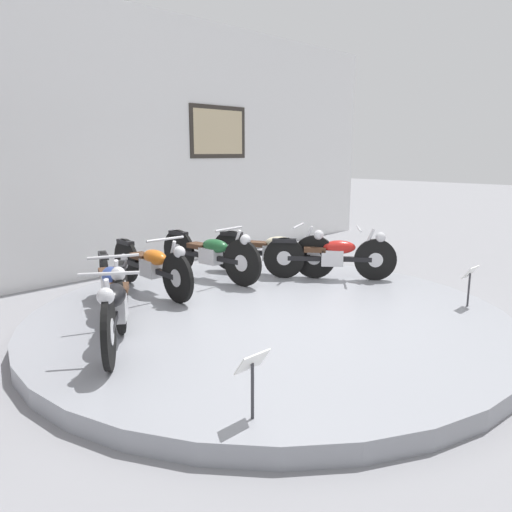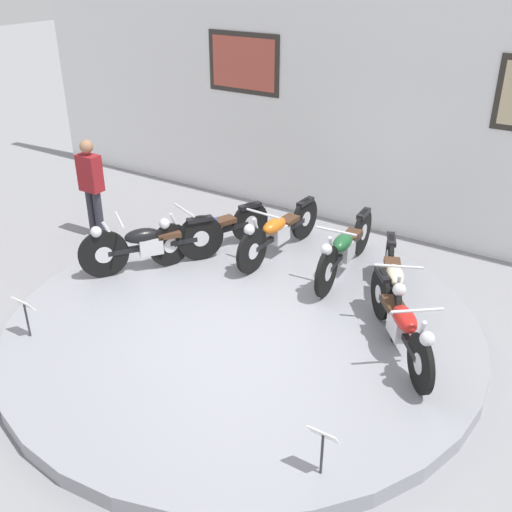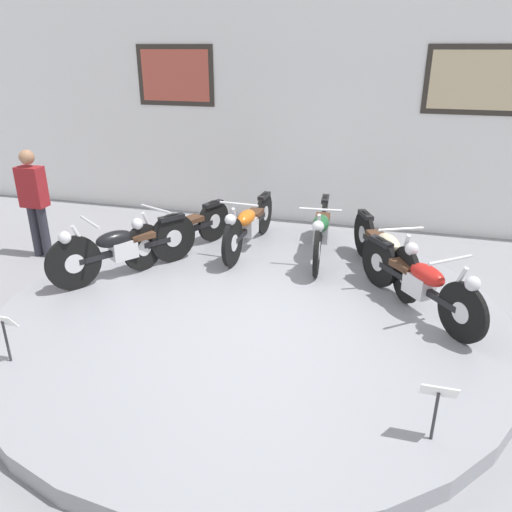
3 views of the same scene
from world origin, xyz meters
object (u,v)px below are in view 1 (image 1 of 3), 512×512
(motorcycle_black, at_px, (116,304))
(motorcycle_cream, at_px, (274,250))
(motorcycle_orange, at_px, (151,264))
(motorcycle_red, at_px, (332,254))
(info_placard_front_centre, at_px, (470,277))
(info_placard_front_left, at_px, (252,371))
(motorcycle_green, at_px, (211,253))
(motorcycle_blue, at_px, (111,284))

(motorcycle_black, distance_m, motorcycle_cream, 3.28)
(motorcycle_black, distance_m, motorcycle_orange, 1.81)
(motorcycle_cream, bearing_deg, motorcycle_red, -63.56)
(motorcycle_black, bearing_deg, info_placard_front_centre, -28.72)
(info_placard_front_centre, bearing_deg, motorcycle_red, 92.32)
(motorcycle_cream, relative_size, info_placard_front_left, 3.60)
(motorcycle_green, bearing_deg, motorcycle_blue, -165.63)
(motorcycle_blue, xyz_separation_m, motorcycle_cream, (2.78, 0.00, 0.01))
(motorcycle_orange, relative_size, motorcycle_cream, 1.08)
(motorcycle_red, height_order, info_placard_front_centre, motorcycle_red)
(motorcycle_black, height_order, motorcycle_cream, motorcycle_black)
(motorcycle_green, xyz_separation_m, info_placard_front_centre, (1.35, -3.30, -0.03))
(motorcycle_orange, height_order, info_placard_front_left, motorcycle_orange)
(motorcycle_orange, relative_size, info_placard_front_left, 3.90)
(motorcycle_blue, relative_size, info_placard_front_left, 3.60)
(motorcycle_green, distance_m, motorcycle_cream, 1.00)
(motorcycle_orange, height_order, info_placard_front_centre, motorcycle_orange)
(motorcycle_black, xyz_separation_m, info_placard_front_left, (-0.09, -2.01, -0.03))
(motorcycle_blue, bearing_deg, motorcycle_red, -14.21)
(motorcycle_green, height_order, info_placard_front_left, motorcycle_green)
(motorcycle_orange, distance_m, motorcycle_red, 2.65)
(motorcycle_blue, height_order, motorcycle_red, same)
(motorcycle_green, bearing_deg, info_placard_front_left, -125.95)
(motorcycle_black, bearing_deg, motorcycle_green, 29.27)
(motorcycle_blue, relative_size, motorcycle_cream, 1.00)
(motorcycle_green, height_order, motorcycle_cream, motorcycle_green)
(motorcycle_black, xyz_separation_m, motorcycle_blue, (0.40, 0.80, -0.02))
(motorcycle_black, distance_m, motorcycle_green, 2.65)
(motorcycle_blue, height_order, info_placard_front_centre, motorcycle_blue)
(motorcycle_blue, distance_m, info_placard_front_centre, 4.31)
(motorcycle_green, xyz_separation_m, motorcycle_cream, (0.87, -0.49, -0.01))
(motorcycle_black, height_order, info_placard_front_left, motorcycle_black)
(motorcycle_cream, xyz_separation_m, info_placard_front_left, (-3.27, -2.81, -0.02))
(info_placard_front_left, bearing_deg, motorcycle_black, 87.57)
(motorcycle_blue, bearing_deg, info_placard_front_centre, -40.74)
(motorcycle_blue, height_order, info_placard_front_left, motorcycle_blue)
(info_placard_front_centre, bearing_deg, motorcycle_black, 151.28)
(motorcycle_blue, distance_m, motorcycle_red, 3.28)
(motorcycle_red, bearing_deg, motorcycle_cream, 116.44)
(motorcycle_black, height_order, motorcycle_orange, motorcycle_black)
(motorcycle_cream, distance_m, info_placard_front_left, 4.31)
(motorcycle_black, bearing_deg, info_placard_front_left, -92.43)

